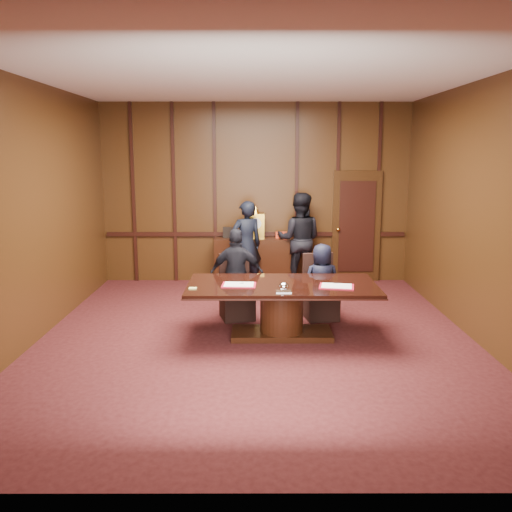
{
  "coord_description": "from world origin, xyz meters",
  "views": [
    {
      "loc": [
        -0.01,
        -7.19,
        2.53
      ],
      "look_at": [
        0.0,
        0.6,
        1.05
      ],
      "focal_mm": 38.0,
      "sensor_mm": 36.0,
      "label": 1
    }
  ],
  "objects_px": {
    "witness_left": "(246,245)",
    "conference_table": "(282,301)",
    "witness_right": "(299,239)",
    "signatory_left": "(237,275)",
    "sideboard": "(256,259)",
    "signatory_right": "(322,282)"
  },
  "relations": [
    {
      "from": "witness_left",
      "to": "conference_table",
      "type": "bearing_deg",
      "value": 80.31
    },
    {
      "from": "conference_table",
      "to": "witness_left",
      "type": "relative_size",
      "value": 1.58
    },
    {
      "from": "witness_left",
      "to": "witness_right",
      "type": "xyz_separation_m",
      "value": [
        1.02,
        0.21,
        0.07
      ]
    },
    {
      "from": "conference_table",
      "to": "signatory_left",
      "type": "xyz_separation_m",
      "value": [
        -0.65,
        0.8,
        0.2
      ]
    },
    {
      "from": "sideboard",
      "to": "witness_left",
      "type": "height_order",
      "value": "witness_left"
    },
    {
      "from": "sideboard",
      "to": "witness_right",
      "type": "bearing_deg",
      "value": -10.79
    },
    {
      "from": "signatory_left",
      "to": "witness_left",
      "type": "bearing_deg",
      "value": -90.97
    },
    {
      "from": "sideboard",
      "to": "signatory_left",
      "type": "height_order",
      "value": "sideboard"
    },
    {
      "from": "conference_table",
      "to": "witness_left",
      "type": "height_order",
      "value": "witness_left"
    },
    {
      "from": "signatory_right",
      "to": "witness_left",
      "type": "height_order",
      "value": "witness_left"
    },
    {
      "from": "witness_right",
      "to": "witness_left",
      "type": "bearing_deg",
      "value": 21.21
    },
    {
      "from": "signatory_right",
      "to": "witness_left",
      "type": "relative_size",
      "value": 0.71
    },
    {
      "from": "sideboard",
      "to": "signatory_right",
      "type": "relative_size",
      "value": 1.35
    },
    {
      "from": "witness_right",
      "to": "conference_table",
      "type": "bearing_deg",
      "value": 90.47
    },
    {
      "from": "signatory_left",
      "to": "signatory_right",
      "type": "bearing_deg",
      "value": -177.75
    },
    {
      "from": "witness_left",
      "to": "witness_right",
      "type": "distance_m",
      "value": 1.04
    },
    {
      "from": "conference_table",
      "to": "witness_right",
      "type": "xyz_separation_m",
      "value": [
        0.48,
        3.02,
        0.39
      ]
    },
    {
      "from": "conference_table",
      "to": "signatory_right",
      "type": "distance_m",
      "value": 1.03
    },
    {
      "from": "signatory_left",
      "to": "witness_right",
      "type": "bearing_deg",
      "value": -114.72
    },
    {
      "from": "conference_table",
      "to": "witness_left",
      "type": "bearing_deg",
      "value": 100.81
    },
    {
      "from": "signatory_left",
      "to": "witness_right",
      "type": "height_order",
      "value": "witness_right"
    },
    {
      "from": "sideboard",
      "to": "signatory_left",
      "type": "distance_m",
      "value": 2.41
    }
  ]
}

